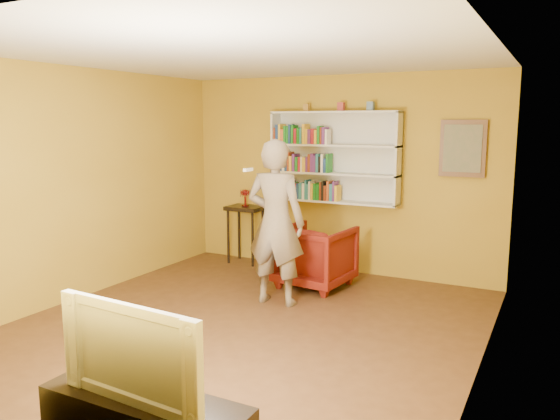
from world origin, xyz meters
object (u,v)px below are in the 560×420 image
at_px(ruby_lustre, 245,194).
at_px(person, 276,223).
at_px(bookshelf, 335,157).
at_px(console_table, 245,216).
at_px(television, 142,349).
at_px(armchair, 315,256).

height_order(ruby_lustre, person, person).
bearing_deg(bookshelf, console_table, -173.23).
bearing_deg(console_table, television, -65.77).
xyz_separation_m(ruby_lustre, person, (1.26, -1.42, -0.08)).
relative_size(armchair, person, 0.46).
xyz_separation_m(bookshelf, person, (-0.08, -1.58, -0.65)).
distance_m(bookshelf, armchair, 1.43).
xyz_separation_m(person, television, (0.76, -3.08, -0.17)).
height_order(armchair, person, person).
xyz_separation_m(console_table, person, (1.26, -1.42, 0.24)).
relative_size(bookshelf, armchair, 2.08).
distance_m(armchair, person, 0.98).
height_order(ruby_lustre, armchair, ruby_lustre).
xyz_separation_m(console_table, ruby_lustre, (-0.00, 0.00, 0.32)).
bearing_deg(bookshelf, ruby_lustre, -173.23).
relative_size(bookshelf, ruby_lustre, 7.35).
xyz_separation_m(console_table, armchair, (1.40, -0.61, -0.31)).
bearing_deg(ruby_lustre, bookshelf, 6.77).
height_order(ruby_lustre, television, ruby_lustre).
relative_size(bookshelf, console_table, 2.12).
height_order(bookshelf, console_table, bookshelf).
relative_size(console_table, ruby_lustre, 3.47).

